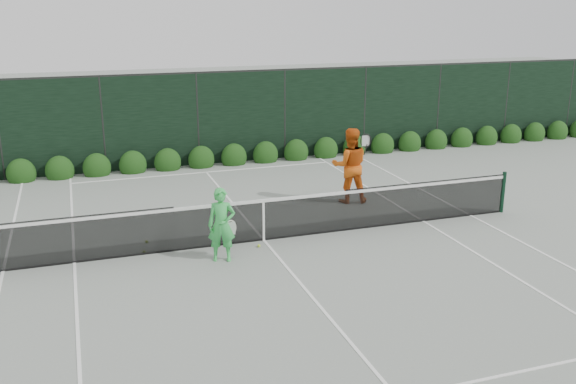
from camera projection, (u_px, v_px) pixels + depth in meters
name	position (u px, v px, depth m)	size (l,w,h in m)	color
ground	(264.00, 240.00, 14.59)	(80.00, 80.00, 0.00)	gray
tennis_net	(263.00, 218.00, 14.43)	(12.90, 0.10, 1.07)	#10321F
player_woman	(222.00, 225.00, 13.27)	(0.67, 0.52, 1.56)	green
player_man	(350.00, 165.00, 17.13)	(1.15, 0.99, 2.03)	#D05411
court_lines	(264.00, 240.00, 14.59)	(11.03, 23.83, 0.01)	white
windscreen_fence	(305.00, 213.00, 11.70)	(32.00, 21.07, 3.06)	black
hedge_row	(201.00, 160.00, 21.02)	(31.66, 0.65, 0.94)	black
tennis_balls	(195.00, 241.00, 14.47)	(2.52, 1.57, 0.07)	#AED32E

